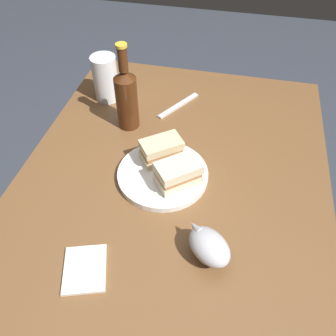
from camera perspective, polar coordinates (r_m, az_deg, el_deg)
ground_plane at (r=1.60m, az=0.53°, el=-20.05°), size 6.00×6.00×0.00m
dining_table at (r=1.25m, az=0.65°, el=-13.06°), size 1.08×0.83×0.77m
plate at (r=0.93m, az=-0.86°, el=-1.03°), size 0.24×0.24×0.02m
sandwich_half_left at (r=0.88m, az=1.66°, el=-0.90°), size 0.12×0.13×0.06m
sandwich_half_right at (r=0.94m, az=-1.07°, el=2.97°), size 0.12×0.13×0.06m
potato_wedge_front at (r=0.92m, az=1.71°, el=-0.49°), size 0.05×0.03×0.02m
potato_wedge_middle at (r=0.94m, az=0.43°, el=1.28°), size 0.05×0.04×0.02m
potato_wedge_back at (r=0.90m, az=2.51°, el=-1.47°), size 0.05×0.04×0.02m
potato_wedge_left_edge at (r=0.92m, az=2.28°, el=0.02°), size 0.03×0.05×0.02m
potato_wedge_right_edge at (r=0.92m, az=2.07°, el=-0.69°), size 0.05×0.03×0.01m
potato_wedge_stray at (r=0.94m, az=0.10°, el=1.17°), size 0.05×0.02×0.01m
pint_glass at (r=1.19m, az=-10.13°, el=13.84°), size 0.08×0.08×0.15m
gravy_boat at (r=0.77m, az=6.71°, el=-12.60°), size 0.13×0.13×0.07m
cider_bottle at (r=1.04m, az=-6.82°, el=11.50°), size 0.07×0.07×0.27m
napkin at (r=0.80m, az=-13.45°, el=-15.81°), size 0.13×0.12×0.01m
fork at (r=1.17m, az=1.73°, el=10.20°), size 0.16×0.11×0.01m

